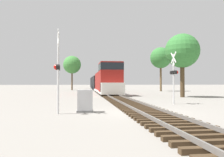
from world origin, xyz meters
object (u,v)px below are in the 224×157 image
(crossing_signal_far, at_px, (174,74))
(relay_cabinet, at_px, (85,101))
(tree_deep_background, at_px, (72,65))
(crossing_signal_near, at_px, (58,68))
(tree_mid_background, at_px, (161,58))
(tree_far_right, at_px, (182,51))
(freight_train, at_px, (100,82))

(crossing_signal_far, bearing_deg, relay_cabinet, 115.51)
(crossing_signal_far, relative_size, tree_deep_background, 0.51)
(crossing_signal_near, height_order, crossing_signal_far, crossing_signal_near)
(crossing_signal_near, bearing_deg, tree_mid_background, 147.28)
(crossing_signal_near, bearing_deg, tree_far_right, 129.90)
(relay_cabinet, bearing_deg, tree_far_right, 45.79)
(tree_mid_background, height_order, tree_deep_background, tree_mid_background)
(freight_train, relative_size, tree_mid_background, 4.93)
(crossing_signal_far, bearing_deg, freight_train, 3.48)
(crossing_signal_near, relative_size, crossing_signal_far, 1.10)
(freight_train, xyz_separation_m, tree_deep_background, (-6.38, 6.48, 4.33))
(freight_train, bearing_deg, crossing_signal_far, -82.93)
(freight_train, bearing_deg, tree_deep_background, 134.54)
(freight_train, xyz_separation_m, relay_cabinet, (-3.52, -34.48, -1.21))
(crossing_signal_near, height_order, tree_deep_background, tree_deep_background)
(relay_cabinet, bearing_deg, crossing_signal_near, -160.29)
(relay_cabinet, distance_m, tree_deep_background, 41.44)
(crossing_signal_near, height_order, tree_far_right, tree_far_right)
(crossing_signal_near, xyz_separation_m, tree_deep_background, (-1.34, 41.51, 3.63))
(crossing_signal_near, relative_size, tree_mid_background, 0.51)
(freight_train, distance_m, crossing_signal_far, 30.67)
(crossing_signal_far, relative_size, relay_cabinet, 3.24)
(freight_train, xyz_separation_m, crossing_signal_far, (3.77, -30.43, 0.62))
(crossing_signal_far, distance_m, tree_deep_background, 38.46)
(tree_far_right, xyz_separation_m, tree_deep_background, (-14.76, 28.74, 0.57))
(relay_cabinet, distance_m, tree_far_right, 17.77)
(relay_cabinet, relative_size, tree_deep_background, 0.16)
(crossing_signal_far, relative_size, tree_far_right, 0.55)
(crossing_signal_near, xyz_separation_m, relay_cabinet, (1.52, 0.55, -1.91))
(tree_mid_background, bearing_deg, tree_deep_background, 152.78)
(tree_mid_background, bearing_deg, relay_cabinet, -117.29)
(freight_train, distance_m, tree_far_right, 24.08)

